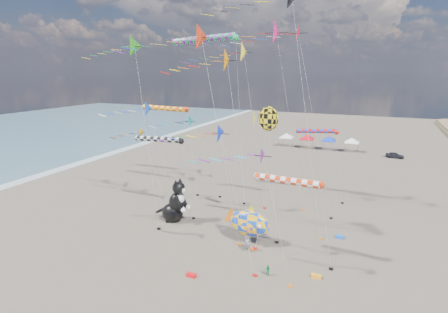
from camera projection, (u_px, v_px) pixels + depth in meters
ground at (183, 291)px, 29.61m from camera, size 260.00×260.00×0.00m
delta_kite_0 at (118, 47)px, 37.64m from camera, size 11.15×2.51×22.07m
delta_kite_1 at (138, 112)px, 42.81m from camera, size 12.08×2.13×14.64m
delta_kite_2 at (209, 137)px, 30.44m from camera, size 9.77×1.87×13.80m
delta_kite_3 at (277, 34)px, 42.59m from camera, size 15.73×3.27×24.30m
delta_kite_4 at (294, 36)px, 40.85m from camera, size 14.09×2.37×23.54m
delta_kite_5 at (217, 63)px, 33.24m from camera, size 10.46×2.40×20.35m
delta_kite_6 at (196, 40)px, 34.14m from camera, size 14.05×2.66×22.63m
delta_kite_7 at (253, 158)px, 28.88m from camera, size 8.68×1.60×12.42m
delta_kite_9 at (187, 123)px, 50.78m from camera, size 10.94×1.87×11.95m
delta_kite_10 at (133, 136)px, 46.60m from camera, size 9.23×1.60×10.78m
delta_kite_11 at (241, 54)px, 43.73m from camera, size 11.56×2.63×21.69m
windsock_0 at (161, 140)px, 43.25m from camera, size 8.22×0.72×10.20m
windsock_1 at (290, 181)px, 32.41m from camera, size 7.94×0.73×8.57m
windsock_2 at (319, 132)px, 48.01m from camera, size 7.10×0.61×10.33m
windsock_3 at (167, 109)px, 50.84m from camera, size 9.04×0.74×13.12m
windsock_4 at (207, 39)px, 45.57m from camera, size 10.65×0.94×22.63m
angelfish_kite at (266, 120)px, 37.24m from camera, size 3.74×3.02×14.49m
cat_inflatable at (174, 200)px, 42.58m from camera, size 4.28×2.35×5.61m
fish_inflatable at (249, 223)px, 37.23m from camera, size 5.99×2.92×4.56m
person_adult at (248, 244)px, 35.78m from camera, size 0.75×0.72×1.74m
child_green at (268, 271)px, 31.63m from camera, size 0.54×0.44×1.05m
child_blue at (247, 244)px, 36.45m from camera, size 0.57×0.66×1.06m
kite_bag_0 at (340, 237)px, 38.85m from camera, size 0.90×0.44×0.30m
kite_bag_1 at (259, 230)px, 40.50m from camera, size 0.90×0.44×0.30m
kite_bag_2 at (316, 276)px, 31.46m from camera, size 0.90×0.44×0.30m
kite_bag_3 at (191, 275)px, 31.60m from camera, size 0.90×0.44×0.30m
tent_row at (318, 136)px, 81.56m from camera, size 19.20×4.20×3.80m
parked_car at (395, 155)px, 73.99m from camera, size 3.77×1.85×1.24m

